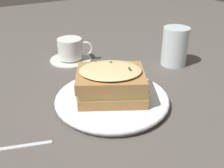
{
  "coord_description": "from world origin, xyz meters",
  "views": [
    {
      "loc": [
        -0.42,
        0.24,
        0.32
      ],
      "look_at": [
        0.01,
        -0.02,
        0.05
      ],
      "focal_mm": 42.0,
      "sensor_mm": 36.0,
      "label": 1
    }
  ],
  "objects_px": {
    "dinner_plate": "(112,99)",
    "teacup_with_saucer": "(71,51)",
    "water_glass": "(175,46)",
    "sandwich": "(111,83)"
  },
  "relations": [
    {
      "from": "dinner_plate",
      "to": "water_glass",
      "type": "height_order",
      "value": "water_glass"
    },
    {
      "from": "dinner_plate",
      "to": "teacup_with_saucer",
      "type": "distance_m",
      "value": 0.28
    },
    {
      "from": "sandwich",
      "to": "water_glass",
      "type": "height_order",
      "value": "water_glass"
    },
    {
      "from": "teacup_with_saucer",
      "to": "water_glass",
      "type": "xyz_separation_m",
      "value": [
        -0.18,
        -0.25,
        0.03
      ]
    },
    {
      "from": "dinner_plate",
      "to": "water_glass",
      "type": "bearing_deg",
      "value": -70.62
    },
    {
      "from": "dinner_plate",
      "to": "teacup_with_saucer",
      "type": "bearing_deg",
      "value": -3.75
    },
    {
      "from": "sandwich",
      "to": "dinner_plate",
      "type": "bearing_deg",
      "value": -71.29
    },
    {
      "from": "sandwich",
      "to": "water_glass",
      "type": "relative_size",
      "value": 1.67
    },
    {
      "from": "teacup_with_saucer",
      "to": "dinner_plate",
      "type": "bearing_deg",
      "value": -64.11
    },
    {
      "from": "dinner_plate",
      "to": "teacup_with_saucer",
      "type": "xyz_separation_m",
      "value": [
        0.28,
        -0.02,
        0.02
      ]
    }
  ]
}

